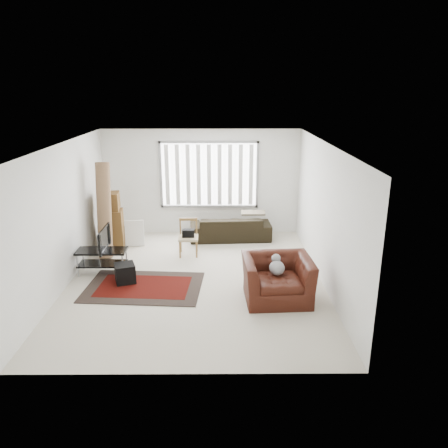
% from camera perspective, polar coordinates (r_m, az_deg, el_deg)
% --- Properties ---
extents(room, '(6.00, 6.02, 2.71)m').
position_cam_1_polar(room, '(8.76, -3.48, 4.65)').
color(room, beige).
rests_on(room, ground).
extents(persian_rug, '(2.30, 1.62, 0.02)m').
position_cam_1_polar(persian_rug, '(8.66, -10.42, -8.07)').
color(persian_rug, black).
rests_on(persian_rug, ground).
extents(tv_stand, '(1.02, 0.46, 0.51)m').
position_cam_1_polar(tv_stand, '(9.35, -15.64, -4.09)').
color(tv_stand, black).
rests_on(tv_stand, ground).
extents(tv, '(0.11, 0.82, 0.47)m').
position_cam_1_polar(tv, '(9.22, -15.83, -1.91)').
color(tv, black).
rests_on(tv, tv_stand).
extents(subwoofer, '(0.47, 0.47, 0.37)m').
position_cam_1_polar(subwoofer, '(8.85, -12.80, -6.26)').
color(subwoofer, black).
rests_on(subwoofer, persian_rug).
extents(moving_boxes, '(0.61, 0.56, 1.37)m').
position_cam_1_polar(moving_boxes, '(10.57, -14.51, 0.09)').
color(moving_boxes, brown).
rests_on(moving_boxes, ground).
extents(white_flatpack, '(0.51, 0.24, 0.63)m').
position_cam_1_polar(white_flatpack, '(10.77, -11.71, -1.19)').
color(white_flatpack, silver).
rests_on(white_flatpack, ground).
extents(rolled_rug, '(0.35, 0.75, 2.14)m').
position_cam_1_polar(rolled_rug, '(10.09, -15.39, 1.75)').
color(rolled_rug, brown).
rests_on(rolled_rug, ground).
extents(sofa, '(2.06, 0.98, 0.78)m').
position_cam_1_polar(sofa, '(10.98, 0.85, -0.04)').
color(sofa, black).
rests_on(sofa, ground).
extents(side_chair, '(0.46, 0.46, 0.82)m').
position_cam_1_polar(side_chair, '(9.97, -4.68, -1.53)').
color(side_chair, tan).
rests_on(side_chair, ground).
extents(armchair, '(1.27, 1.13, 0.90)m').
position_cam_1_polar(armchair, '(7.96, 6.97, -6.74)').
color(armchair, '#3D150C').
rests_on(armchair, ground).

